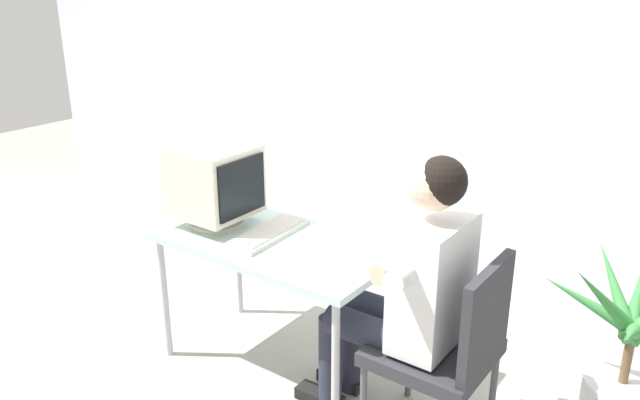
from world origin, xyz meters
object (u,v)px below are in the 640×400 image
object	(u,v)px
crt_monitor	(215,182)
potted_plant	(625,368)
person_seated	(409,286)
desk	(278,248)
office_chair	(449,344)
keyboard	(268,233)

from	to	relation	value
crt_monitor	potted_plant	distance (m)	2.05
person_seated	potted_plant	world-z (taller)	person_seated
crt_monitor	person_seated	bearing A→B (deg)	-0.14
desk	office_chair	distance (m)	0.96
person_seated	crt_monitor	bearing A→B (deg)	179.86
crt_monitor	keyboard	distance (m)	0.38
crt_monitor	office_chair	size ratio (longest dim) A/B	0.46
office_chair	potted_plant	world-z (taller)	office_chair
office_chair	potted_plant	bearing A→B (deg)	38.04
desk	person_seated	distance (m)	0.75
office_chair	potted_plant	xyz separation A→B (m)	(0.60, 0.47, -0.14)
office_chair	potted_plant	size ratio (longest dim) A/B	1.02
office_chair	person_seated	xyz separation A→B (m)	(-0.20, 0.00, 0.21)
keyboard	potted_plant	xyz separation A→B (m)	(1.60, 0.43, -0.37)
office_chair	desk	bearing A→B (deg)	177.01
person_seated	potted_plant	bearing A→B (deg)	30.47
crt_monitor	person_seated	size ratio (longest dim) A/B	0.32
keyboard	potted_plant	size ratio (longest dim) A/B	0.56
keyboard	person_seated	size ratio (longest dim) A/B	0.38
desk	crt_monitor	size ratio (longest dim) A/B	2.94
potted_plant	crt_monitor	bearing A→B (deg)	-166.23
desk	crt_monitor	world-z (taller)	crt_monitor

